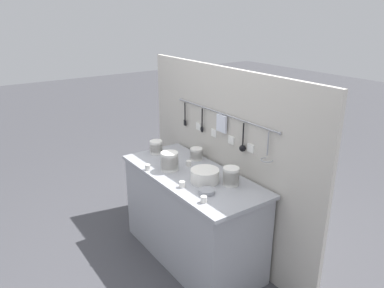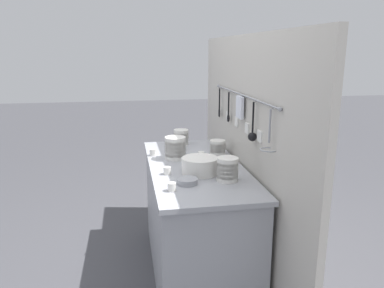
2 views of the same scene
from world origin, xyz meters
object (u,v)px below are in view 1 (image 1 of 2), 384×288
Objects in this scene: bowl_stack_wide_centre at (231,176)px; cup_front_right at (189,163)px; cup_by_caddy at (204,199)px; steel_mixing_bowl at (207,191)px; plate_stack at (205,176)px; bowl_stack_short_front at (156,147)px; cup_centre at (148,167)px; bowl_stack_tall_left at (196,154)px; cup_beside_plates at (182,184)px; bowl_stack_nested_right at (170,161)px.

bowl_stack_wide_centre is 0.52m from cup_front_right.
cup_front_right and cup_by_caddy have the same top height.
plate_stack is at bearing 147.57° from steel_mixing_bowl.
plate_stack is (0.79, 0.01, -0.01)m from bowl_stack_short_front.
plate_stack is at bearing 141.98° from cup_by_caddy.
cup_front_right is at bearing -173.17° from bowl_stack_wide_centre.
bowl_stack_short_front is at bearing 173.72° from steel_mixing_bowl.
plate_stack is 0.55m from cup_centre.
bowl_stack_short_front reaches higher than cup_centre.
bowl_stack_wide_centre reaches higher than bowl_stack_short_front.
bowl_stack_wide_centre is (0.60, -0.09, 0.02)m from bowl_stack_tall_left.
cup_by_caddy is at bearing -72.38° from bowl_stack_wide_centre.
cup_centre is (-0.14, -0.35, 0.00)m from cup_front_right.
cup_front_right and cup_beside_plates have the same top height.
bowl_stack_tall_left is 0.92× the size of steel_mixing_bowl.
bowl_stack_nested_right is at bearing -14.03° from bowl_stack_short_front.
bowl_stack_tall_left is at bearing 152.54° from plate_stack.
cup_front_right and cup_centre have the same top height.
cup_by_caddy is (1.07, -0.21, -0.04)m from bowl_stack_short_front.
bowl_stack_wide_centre is 0.40m from cup_beside_plates.
bowl_stack_short_front is 0.87× the size of bowl_stack_wide_centre.
cup_front_right is at bearing 68.82° from cup_centre.
bowl_stack_short_front is 2.61× the size of cup_beside_plates.
cup_by_caddy is (0.65, -0.11, -0.06)m from bowl_stack_nested_right.
bowl_stack_nested_right is 3.35× the size of cup_front_right.
bowl_stack_tall_left is 0.70m from steel_mixing_bowl.
cup_front_right is at bearing 138.39° from cup_beside_plates.
bowl_stack_wide_centre is at bearing 6.83° from cup_front_right.
bowl_stack_short_front is 0.97m from steel_mixing_bowl.
bowl_stack_nested_right is (0.07, -0.34, 0.03)m from bowl_stack_tall_left.
plate_stack is 0.36m from cup_front_right.
cup_front_right is at bearing 159.94° from steel_mixing_bowl.
bowl_stack_tall_left reaches higher than cup_beside_plates.
plate_stack is 0.35m from cup_by_caddy.
bowl_stack_nested_right is at bearing -154.66° from bowl_stack_wide_centre.
bowl_stack_tall_left is 0.84m from cup_by_caddy.
cup_centre is (-0.11, -0.16, -0.06)m from bowl_stack_nested_right.
bowl_stack_tall_left is at bearing 101.26° from bowl_stack_nested_right.
bowl_stack_short_front is 2.61× the size of cup_by_caddy.
steel_mixing_bowl is 2.58× the size of cup_beside_plates.
cup_front_right is (-0.52, 0.19, 0.01)m from steel_mixing_bowl.
steel_mixing_bowl is 0.15m from cup_by_caddy.
cup_front_right is (0.09, -0.15, -0.03)m from bowl_stack_tall_left.
bowl_stack_tall_left reaches higher than cup_centre.
cup_centre is at bearing -95.47° from bowl_stack_tall_left.
cup_by_caddy is at bearing -46.08° from steel_mixing_bowl.
cup_by_caddy reaches higher than steel_mixing_bowl.
bowl_stack_tall_left is 0.60m from cup_beside_plates.
bowl_stack_wide_centre is at bearing 40.37° from plate_stack.
bowl_stack_wide_centre is at bearing 8.70° from bowl_stack_short_front.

